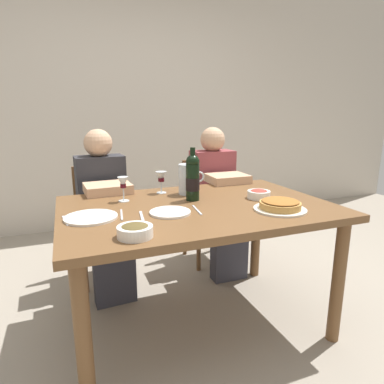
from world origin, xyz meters
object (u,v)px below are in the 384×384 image
Objects in this scene: water_pitcher at (188,181)px; baked_tart at (280,205)px; wine_bottle at (193,178)px; diner_left at (105,207)px; dinner_plate_right_setting at (170,212)px; diner_right at (218,196)px; dining_table at (197,220)px; chair_right at (206,203)px; salad_bowl at (258,194)px; wine_glass_left_diner at (123,184)px; dinner_plate_left_setting at (91,217)px; chair_left at (101,215)px; olive_bowl at (135,230)px; wine_glass_right_diner at (161,178)px.

water_pitcher is 0.69× the size of baked_tart.
diner_left reaches higher than wine_bottle.
wine_bottle is at bearing 45.48° from dinner_plate_right_setting.
dining_table is at bearing 56.19° from diner_right.
chair_right is at bearing 57.36° from water_pitcher.
chair_right reaches higher than baked_tart.
salad_bowl is 0.81m from wine_glass_left_diner.
diner_right is at bearing 85.22° from baked_tart.
dinner_plate_left_setting is (-0.96, 0.22, -0.02)m from baked_tart.
chair_right is at bearing 61.13° from wine_bottle.
wine_bottle reaches higher than chair_left.
diner_left is at bearing 1.21° from diner_right.
diner_right reaches higher than dinner_plate_right_setting.
wine_glass_left_diner is 0.57× the size of dinner_plate_left_setting.
salad_bowl is 0.92× the size of olive_bowl.
baked_tart reaches higher than dining_table.
diner_left is (-0.49, 0.38, -0.23)m from water_pitcher.
diner_left is at bearing 138.01° from wine_glass_right_diner.
wine_glass_left_diner is 0.68× the size of dinner_plate_right_setting.
dining_table is 10.58× the size of wine_glass_right_diner.
chair_right is (0.89, 0.25, -0.12)m from diner_left.
wine_glass_left_diner is 0.13× the size of diner_left.
chair_right is at bearing 177.70° from chair_left.
wine_glass_right_diner is at bearing 29.60° from diner_right.
baked_tart is 0.24× the size of diner_right.
wine_glass_left_diner reaches higher than chair_left.
baked_tart is at bearing -12.83° from dinner_plate_left_setting.
chair_left is (0.13, 0.93, -0.27)m from dinner_plate_left_setting.
wine_bottle is 0.99m from chair_right.
water_pitcher is at bearing 57.65° from chair_right.
dining_table is at bearing -179.45° from salad_bowl.
olive_bowl is at bearing 87.47° from diner_left.
wine_glass_left_diner is (-0.75, 0.49, 0.08)m from baked_tart.
dinner_plate_right_setting is 0.81m from diner_left.
wine_glass_left_diner reaches higher than wine_glass_right_diner.
olive_bowl is 1.29m from chair_left.
dinner_plate_left_setting reaches higher than dining_table.
salad_bowl is 0.12× the size of diner_right.
wine_bottle is 0.27× the size of diner_left.
wine_glass_left_diner is (-0.39, 0.12, -0.03)m from wine_bottle.
water_pitcher is at bearing 138.47° from diner_left.
chair_right is at bearing -167.57° from diner_left.
wine_glass_left_diner reaches higher than dinner_plate_right_setting.
wine_bottle is at bearing 61.42° from chair_right.
dining_table is 0.59m from dinner_plate_left_setting.
diner_right is at bearing 86.11° from salad_bowl.
wine_glass_right_diner reaches higher than chair_right.
chair_left is at bearing -13.49° from diner_right.
diner_left reaches higher than baked_tart.
baked_tart is at bearing -51.57° from wine_glass_right_diner.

